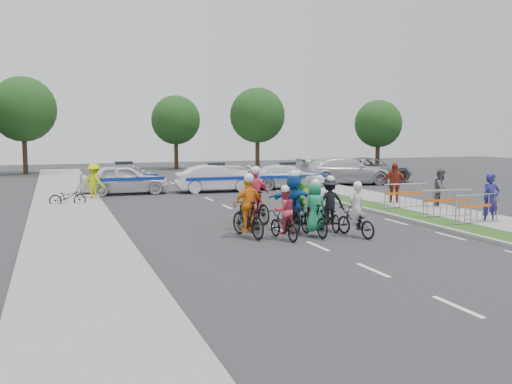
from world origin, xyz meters
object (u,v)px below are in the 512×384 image
object	(u,v)px
police_car_2	(288,177)
rider_6	(248,212)
tree_1	(257,115)
parked_bike	(68,197)
rider_9	(255,201)
civilian_sedan	(345,171)
spectator_2	(394,184)
civilian_suv	(369,170)
rider_4	(329,209)
spectator_0	(491,199)
spectator_1	(441,189)
rider_0	(356,218)
rider_1	(314,214)
tree_4	(176,120)
barrier_1	(447,205)
tree_3	(23,109)
rider_3	(248,213)
rider_8	(296,203)
barrier_2	(406,197)
rider_5	(293,205)
rider_7	(318,204)
police_car_0	(124,179)
barrier_0	(477,210)
tree_2	(378,124)
police_car_1	(216,179)
cone_0	(308,196)
rider_2	(284,219)

from	to	relation	value
police_car_2	rider_6	bearing A→B (deg)	159.67
tree_1	parked_bike	bearing A→B (deg)	-130.10
rider_9	civilian_sedan	distance (m)	15.71
spectator_2	civilian_suv	bearing A→B (deg)	90.13
civilian_sedan	rider_4	bearing A→B (deg)	157.19
police_car_2	spectator_0	xyz separation A→B (m)	(1.85, -13.99, 0.22)
spectator_1	rider_0	bearing A→B (deg)	-175.21
civilian_suv	rider_4	bearing A→B (deg)	143.74
rider_1	tree_4	size ratio (longest dim) A/B	0.29
rider_6	barrier_1	size ratio (longest dim) A/B	0.89
tree_3	tree_4	distance (m)	12.19
civilian_suv	spectator_0	xyz separation A→B (m)	(-4.62, -15.93, 0.11)
tree_1	rider_9	bearing A→B (deg)	-110.02
rider_3	rider_4	xyz separation A→B (m)	(2.97, 0.35, -0.05)
rider_8	barrier_2	bearing A→B (deg)	-165.00
rider_5	tree_3	size ratio (longest dim) A/B	0.28
rider_6	civilian_suv	distance (m)	19.19
rider_4	rider_7	world-z (taller)	rider_4
civilian_sedan	rider_8	bearing A→B (deg)	152.33
spectator_1	barrier_2	distance (m)	1.57
police_car_0	tree_1	bearing A→B (deg)	-41.41
tree_4	rider_3	bearing A→B (deg)	-97.87
rider_9	rider_0	bearing A→B (deg)	109.13
barrier_0	barrier_2	world-z (taller)	same
rider_9	civilian_sedan	bearing A→B (deg)	-141.23
civilian_sedan	tree_3	world-z (taller)	tree_3
spectator_2	tree_1	size ratio (longest dim) A/B	0.28
police_car_2	tree_2	xyz separation A→B (m)	(12.44, 10.60, 3.15)
police_car_1	rider_4	bearing A→B (deg)	-175.89
police_car_1	police_car_2	world-z (taller)	police_car_1
civilian_suv	cone_0	xyz separation A→B (m)	(-8.24, -8.50, -0.45)
barrier_0	tree_4	bearing A→B (deg)	96.45
rider_4	rider_9	xyz separation A→B (m)	(-1.82, 2.20, 0.07)
civilian_sedan	rider_7	bearing A→B (deg)	155.40
spectator_0	parked_bike	xyz separation A→B (m)	(-13.92, 10.18, -0.50)
civilian_sedan	parked_bike	size ratio (longest dim) A/B	3.73
rider_8	police_car_1	size ratio (longest dim) A/B	0.44
rider_0	police_car_1	bearing A→B (deg)	-98.93
spectator_2	rider_3	bearing A→B (deg)	-124.02
police_car_1	barrier_2	xyz separation A→B (m)	(5.44, -9.62, -0.16)
rider_0	barrier_0	size ratio (longest dim) A/B	0.90
rider_6	cone_0	size ratio (longest dim) A/B	2.54
rider_8	parked_bike	world-z (taller)	rider_8
rider_5	rider_6	world-z (taller)	rider_5
tree_3	civilian_suv	bearing A→B (deg)	-34.87
civilian_sedan	parked_bike	distance (m)	17.10
rider_2	civilian_sedan	xyz separation A→B (m)	(10.39, 15.21, 0.21)
civilian_suv	tree_2	world-z (taller)	tree_2
spectator_1	police_car_1	bearing A→B (deg)	96.59
rider_0	tree_3	distance (m)	33.13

